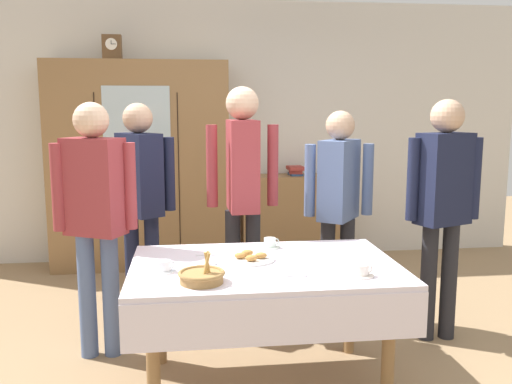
{
  "coord_description": "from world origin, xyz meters",
  "views": [
    {
      "loc": [
        -0.42,
        -3.17,
        1.62
      ],
      "look_at": [
        0.0,
        0.2,
        1.08
      ],
      "focal_mm": 38.29,
      "sensor_mm": 36.0,
      "label": 1
    }
  ],
  "objects_px": {
    "person_near_right_end": "(339,196)",
    "person_beside_shelf": "(95,205)",
    "tea_cup_mid_right": "(164,267)",
    "person_behind_table_left": "(140,190)",
    "spoon_mid_left": "(300,276)",
    "book_stack": "(296,170)",
    "tea_cup_back_edge": "(270,243)",
    "person_behind_table_right": "(443,196)",
    "tea_cup_near_left": "(362,271)",
    "spoon_near_left": "(211,264)",
    "wall_cabinet": "(140,166)",
    "bookshelf_low": "(295,218)",
    "mantel_clock": "(112,48)",
    "person_by_cabinet": "(243,182)",
    "bread_basket": "(202,276)",
    "spoon_front_edge": "(209,255)",
    "pastry_plate": "(251,258)",
    "dining_table": "(265,283)"
  },
  "relations": [
    {
      "from": "spoon_front_edge",
      "to": "person_behind_table_right",
      "type": "distance_m",
      "value": 1.65
    },
    {
      "from": "bread_basket",
      "to": "spoon_front_edge",
      "type": "distance_m",
      "value": 0.51
    },
    {
      "from": "mantel_clock",
      "to": "person_by_cabinet",
      "type": "distance_m",
      "value": 2.26
    },
    {
      "from": "spoon_front_edge",
      "to": "person_by_cabinet",
      "type": "bearing_deg",
      "value": 68.63
    },
    {
      "from": "wall_cabinet",
      "to": "person_behind_table_left",
      "type": "relative_size",
      "value": 1.25
    },
    {
      "from": "tea_cup_mid_right",
      "to": "person_behind_table_left",
      "type": "bearing_deg",
      "value": 100.38
    },
    {
      "from": "tea_cup_mid_right",
      "to": "book_stack",
      "type": "bearing_deg",
      "value": 65.05
    },
    {
      "from": "tea_cup_mid_right",
      "to": "spoon_front_edge",
      "type": "xyz_separation_m",
      "value": [
        0.25,
        0.3,
        -0.02
      ]
    },
    {
      "from": "person_by_cabinet",
      "to": "bookshelf_low",
      "type": "bearing_deg",
      "value": 66.83
    },
    {
      "from": "mantel_clock",
      "to": "tea_cup_near_left",
      "type": "height_order",
      "value": "mantel_clock"
    },
    {
      "from": "mantel_clock",
      "to": "spoon_near_left",
      "type": "height_order",
      "value": "mantel_clock"
    },
    {
      "from": "tea_cup_near_left",
      "to": "tea_cup_back_edge",
      "type": "relative_size",
      "value": 1.0
    },
    {
      "from": "tea_cup_near_left",
      "to": "tea_cup_mid_right",
      "type": "height_order",
      "value": "same"
    },
    {
      "from": "person_by_cabinet",
      "to": "spoon_mid_left",
      "type": "bearing_deg",
      "value": -80.88
    },
    {
      "from": "person_near_right_end",
      "to": "tea_cup_mid_right",
      "type": "bearing_deg",
      "value": -141.14
    },
    {
      "from": "person_behind_table_right",
      "to": "pastry_plate",
      "type": "bearing_deg",
      "value": -163.04
    },
    {
      "from": "tea_cup_near_left",
      "to": "spoon_near_left",
      "type": "bearing_deg",
      "value": 158.43
    },
    {
      "from": "book_stack",
      "to": "person_by_cabinet",
      "type": "distance_m",
      "value": 1.85
    },
    {
      "from": "person_behind_table_right",
      "to": "person_by_cabinet",
      "type": "height_order",
      "value": "person_by_cabinet"
    },
    {
      "from": "spoon_mid_left",
      "to": "person_beside_shelf",
      "type": "bearing_deg",
      "value": 146.67
    },
    {
      "from": "mantel_clock",
      "to": "spoon_front_edge",
      "type": "bearing_deg",
      "value": -70.71
    },
    {
      "from": "pastry_plate",
      "to": "spoon_front_edge",
      "type": "height_order",
      "value": "pastry_plate"
    },
    {
      "from": "tea_cup_mid_right",
      "to": "person_near_right_end",
      "type": "relative_size",
      "value": 0.08
    },
    {
      "from": "pastry_plate",
      "to": "tea_cup_near_left",
      "type": "bearing_deg",
      "value": -34.08
    },
    {
      "from": "bread_basket",
      "to": "person_by_cabinet",
      "type": "height_order",
      "value": "person_by_cabinet"
    },
    {
      "from": "bookshelf_low",
      "to": "person_by_cabinet",
      "type": "height_order",
      "value": "person_by_cabinet"
    },
    {
      "from": "spoon_mid_left",
      "to": "person_by_cabinet",
      "type": "bearing_deg",
      "value": 99.12
    },
    {
      "from": "spoon_mid_left",
      "to": "person_behind_table_left",
      "type": "distance_m",
      "value": 1.68
    },
    {
      "from": "tea_cup_back_edge",
      "to": "person_behind_table_left",
      "type": "bearing_deg",
      "value": 138.26
    },
    {
      "from": "tea_cup_back_edge",
      "to": "person_by_cabinet",
      "type": "height_order",
      "value": "person_by_cabinet"
    },
    {
      "from": "spoon_mid_left",
      "to": "person_beside_shelf",
      "type": "height_order",
      "value": "person_beside_shelf"
    },
    {
      "from": "person_behind_table_right",
      "to": "person_near_right_end",
      "type": "distance_m",
      "value": 0.74
    },
    {
      "from": "mantel_clock",
      "to": "spoon_mid_left",
      "type": "height_order",
      "value": "mantel_clock"
    },
    {
      "from": "tea_cup_back_edge",
      "to": "spoon_near_left",
      "type": "relative_size",
      "value": 1.09
    },
    {
      "from": "pastry_plate",
      "to": "person_beside_shelf",
      "type": "height_order",
      "value": "person_beside_shelf"
    },
    {
      "from": "tea_cup_back_edge",
      "to": "person_behind_table_right",
      "type": "xyz_separation_m",
      "value": [
        1.21,
        0.15,
        0.26
      ]
    },
    {
      "from": "person_near_right_end",
      "to": "person_beside_shelf",
      "type": "bearing_deg",
      "value": -166.52
    },
    {
      "from": "mantel_clock",
      "to": "bread_basket",
      "type": "bearing_deg",
      "value": -74.99
    },
    {
      "from": "spoon_front_edge",
      "to": "tea_cup_back_edge",
      "type": "bearing_deg",
      "value": 19.24
    },
    {
      "from": "book_stack",
      "to": "person_by_cabinet",
      "type": "relative_size",
      "value": 0.13
    },
    {
      "from": "tea_cup_mid_right",
      "to": "spoon_near_left",
      "type": "distance_m",
      "value": 0.28
    },
    {
      "from": "book_stack",
      "to": "person_beside_shelf",
      "type": "height_order",
      "value": "person_beside_shelf"
    },
    {
      "from": "tea_cup_mid_right",
      "to": "person_near_right_end",
      "type": "xyz_separation_m",
      "value": [
        1.24,
        1.0,
        0.2
      ]
    },
    {
      "from": "spoon_mid_left",
      "to": "person_beside_shelf",
      "type": "xyz_separation_m",
      "value": [
        -1.16,
        0.76,
        0.27
      ]
    },
    {
      "from": "mantel_clock",
      "to": "bread_basket",
      "type": "xyz_separation_m",
      "value": [
        0.77,
        -2.85,
        -1.41
      ]
    },
    {
      "from": "bookshelf_low",
      "to": "pastry_plate",
      "type": "distance_m",
      "value": 2.66
    },
    {
      "from": "book_stack",
      "to": "spoon_mid_left",
      "type": "xyz_separation_m",
      "value": [
        -0.54,
        -2.86,
        -0.22
      ]
    },
    {
      "from": "wall_cabinet",
      "to": "person_by_cabinet",
      "type": "xyz_separation_m",
      "value": [
        0.87,
        -1.65,
        0.05
      ]
    },
    {
      "from": "wall_cabinet",
      "to": "bookshelf_low",
      "type": "distance_m",
      "value": 1.69
    },
    {
      "from": "tea_cup_near_left",
      "to": "dining_table",
      "type": "bearing_deg",
      "value": 151.18
    }
  ]
}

